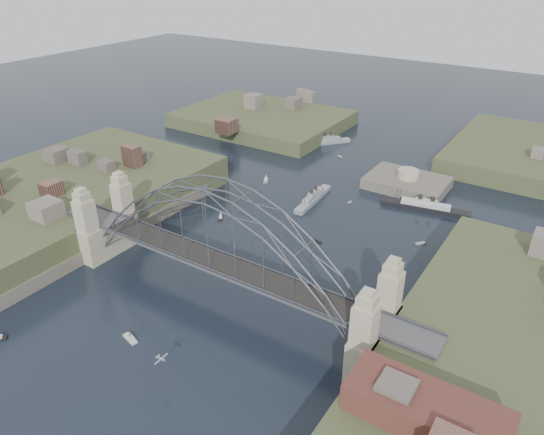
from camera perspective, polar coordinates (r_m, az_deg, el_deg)
The scene contains 19 objects.
ground at distance 101.02m, azimuth -5.68°, elevation -9.07°, with size 500.00×500.00×0.00m, color black.
bridge at distance 94.10m, azimuth -6.03°, elevation -3.09°, with size 84.00×13.80×24.60m.
shore_west at distance 138.66m, azimuth -24.64°, elevation 0.28°, with size 50.50×90.00×12.00m.
shore_east at distance 85.32m, azimuth 28.32°, elevation -19.90°, with size 50.50×90.00×12.00m.
headland_nw at distance 199.00m, azimuth -1.10°, elevation 10.51°, with size 60.00×45.00×9.00m, color #414929.
fort_island at distance 150.47m, azimuth 14.87°, elevation 3.17°, with size 22.00×16.00×9.40m.
wharf_shed at distance 70.08m, azimuth 16.99°, elevation -20.07°, with size 20.00×8.00×4.00m, color #592D26.
naval_cruiser_near at distance 137.43m, azimuth 4.66°, elevation 2.17°, with size 3.75×18.54×5.52m.
naval_cruiser_far at distance 179.97m, azimuth 6.30°, elevation 8.53°, with size 12.17×13.99×5.51m.
ocean_liner at distance 138.16m, azimuth 16.88°, elevation 1.12°, with size 22.95×6.83×5.58m.
aeroplane at distance 82.77m, azimuth -12.45°, elevation -15.23°, with size 1.50×2.86×0.41m.
small_boat_a at distance 128.64m, azimuth -5.81°, elevation 0.17°, with size 2.10×2.82×2.38m.
small_boat_b at distance 118.86m, azimuth 5.23°, elevation -2.69°, with size 2.02×1.19×0.45m.
small_boat_c at distance 94.62m, azimuth -15.70°, elevation -12.97°, with size 3.59×1.95×1.43m.
small_boat_d at distance 122.48m, azimuth 16.36°, elevation -2.83°, with size 2.13×2.38×0.45m.
small_boat_e at distance 149.19m, azimuth -0.70°, elevation 4.37°, with size 2.66×3.62×2.38m.
small_boat_f at distance 137.93m, azimuth 8.76°, elevation 1.70°, with size 0.82×1.56×0.45m.
small_boat_h at distance 168.60m, azimuth 7.65°, elevation 6.81°, with size 2.23×1.60×0.45m.
small_boat_i at distance 100.59m, azimuth 15.09°, elevation -9.64°, with size 2.49×2.19×2.38m.
Camera 1 is at (52.11, -61.44, 60.94)m, focal length 33.42 mm.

